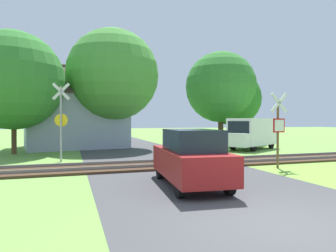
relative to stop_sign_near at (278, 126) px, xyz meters
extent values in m
plane|color=#6B9942|center=(-4.45, -5.91, -1.82)|extent=(160.00, 160.00, 0.00)
cube|color=#424244|center=(-4.45, -3.91, -1.82)|extent=(6.94, 80.00, 0.01)
cube|color=#422D1E|center=(-4.45, 2.20, -1.77)|extent=(60.00, 2.60, 0.10)
cube|color=slate|center=(-4.45, 2.91, -1.66)|extent=(60.00, 0.08, 0.12)
cube|color=slate|center=(-4.45, 1.48, -1.66)|extent=(60.00, 0.08, 0.12)
cylinder|color=brown|center=(0.00, 0.03, -0.33)|extent=(0.10, 0.10, 2.98)
cube|color=red|center=(0.00, -0.04, 0.03)|extent=(0.60, 0.07, 0.60)
cube|color=white|center=(0.00, -0.06, 0.03)|extent=(0.49, 0.04, 0.49)
cube|color=white|center=(0.00, -0.04, 1.01)|extent=(0.88, 0.09, 0.88)
cube|color=white|center=(0.00, -0.04, 1.01)|extent=(0.88, 0.09, 0.88)
cylinder|color=#9E9EA5|center=(-8.97, 5.14, 0.07)|extent=(0.09, 0.09, 3.78)
cube|color=white|center=(-8.95, 5.20, 1.71)|extent=(0.86, 0.21, 0.88)
cube|color=white|center=(-8.95, 5.20, 1.71)|extent=(0.86, 0.21, 0.88)
cylinder|color=yellow|center=(-8.95, 5.20, 0.27)|extent=(0.63, 0.16, 0.64)
cube|color=#99A3B7|center=(-8.18, 13.70, 0.24)|extent=(7.96, 6.96, 4.12)
cube|color=#473833|center=(-7.94, 12.25, 3.35)|extent=(7.89, 4.50, 2.45)
cube|color=#473833|center=(-8.41, 15.15, 3.35)|extent=(7.89, 4.50, 2.45)
cube|color=brown|center=(-6.25, 14.02, 3.47)|extent=(0.57, 0.57, 1.10)
cylinder|color=#513823|center=(4.48, 13.62, -0.45)|extent=(0.48, 0.48, 2.73)
sphere|color=#337A2D|center=(4.48, 13.62, 3.31)|extent=(6.40, 6.40, 6.40)
cylinder|color=#513823|center=(-5.50, 11.74, -0.35)|extent=(0.34, 0.34, 2.94)
sphere|color=#478E38|center=(-5.50, 11.74, 3.67)|extent=(6.80, 6.80, 6.80)
cylinder|color=#513823|center=(5.89, 13.82, -0.69)|extent=(0.40, 0.40, 2.25)
sphere|color=#286B23|center=(5.89, 13.82, 2.34)|extent=(5.10, 5.10, 5.10)
cylinder|color=#513823|center=(-11.85, 9.82, -0.69)|extent=(0.30, 0.30, 2.27)
sphere|color=#337A2D|center=(-11.85, 9.82, 2.74)|extent=(6.12, 6.12, 6.12)
cube|color=white|center=(4.05, 7.95, -0.53)|extent=(4.59, 3.74, 1.90)
cube|color=white|center=(1.92, 6.74, -1.03)|extent=(1.50, 1.91, 0.90)
cube|color=#19232D|center=(2.24, 6.92, -0.20)|extent=(0.84, 1.42, 0.85)
cube|color=navy|center=(3.57, 8.78, -0.86)|extent=(3.29, 1.89, 0.16)
cylinder|color=black|center=(2.42, 7.92, -1.48)|extent=(0.68, 0.49, 0.68)
cylinder|color=black|center=(3.20, 6.57, -1.48)|extent=(0.68, 0.49, 0.68)
cylinder|color=black|center=(4.90, 9.34, -1.48)|extent=(0.68, 0.49, 0.68)
cylinder|color=black|center=(5.68, 7.99, -1.48)|extent=(0.68, 0.49, 0.68)
cube|color=maroon|center=(-4.93, -2.06, -1.10)|extent=(1.99, 4.13, 0.84)
cube|color=#19232D|center=(-4.95, -2.26, -0.36)|extent=(1.59, 2.32, 0.64)
cylinder|color=black|center=(-4.11, -0.77, -1.52)|extent=(0.23, 0.61, 0.60)
cylinder|color=black|center=(-5.50, -0.65, -1.52)|extent=(0.23, 0.61, 0.60)
cylinder|color=black|center=(-4.36, -3.48, -1.52)|extent=(0.23, 0.61, 0.60)
cylinder|color=black|center=(-5.75, -3.36, -1.52)|extent=(0.23, 0.61, 0.60)
camera|label=1|loc=(-8.49, -10.76, 0.22)|focal=32.00mm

